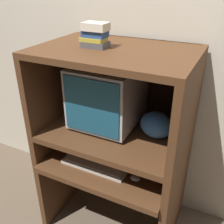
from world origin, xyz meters
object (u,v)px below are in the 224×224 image
keyboard (96,164)px  crt_monitor (108,94)px  mouse (135,178)px  snack_bag (156,125)px  book_stack (95,35)px

keyboard → crt_monitor: bearing=93.4°
mouse → snack_bag: snack_bag is taller
keyboard → mouse: mouse is taller
crt_monitor → keyboard: crt_monitor is taller
book_stack → mouse: bearing=-23.7°
crt_monitor → book_stack: book_stack is taller
crt_monitor → snack_bag: size_ratio=2.20×
book_stack → crt_monitor: bearing=64.4°
snack_bag → book_stack: 0.63m
keyboard → snack_bag: (0.33, 0.18, 0.28)m
keyboard → snack_bag: snack_bag is taller
crt_monitor → mouse: crt_monitor is taller
mouse → book_stack: size_ratio=0.40×
crt_monitor → mouse: 0.55m
crt_monitor → snack_bag: crt_monitor is taller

